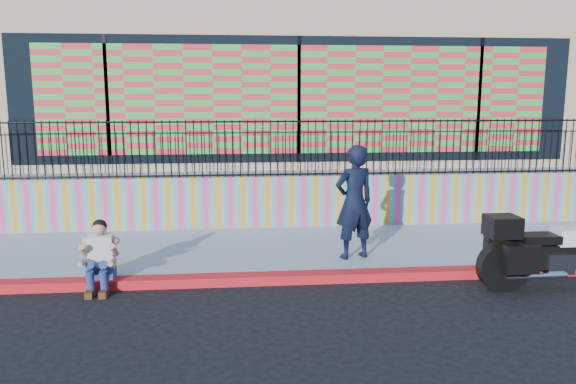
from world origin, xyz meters
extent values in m
plane|color=black|center=(0.00, 0.00, 0.00)|extent=(90.00, 90.00, 0.00)
cube|color=red|center=(0.00, 0.00, 0.07)|extent=(16.00, 0.30, 0.15)
cube|color=gray|center=(0.00, 1.65, 0.07)|extent=(16.00, 3.00, 0.15)
cube|color=#E93D83|center=(0.00, 3.25, 0.70)|extent=(16.00, 0.20, 1.10)
cube|color=gray|center=(0.00, 8.35, 0.62)|extent=(16.00, 10.00, 1.25)
cube|color=tan|center=(0.00, 8.15, 3.25)|extent=(14.00, 8.00, 4.00)
cube|color=black|center=(0.00, 4.13, 2.85)|extent=(12.60, 0.04, 2.80)
cube|color=red|center=(0.00, 4.10, 2.85)|extent=(11.48, 0.02, 2.40)
cylinder|color=black|center=(2.61, -0.66, 0.35)|extent=(0.70, 0.15, 0.70)
cube|color=black|center=(3.51, -0.66, 0.53)|extent=(1.01, 0.30, 0.36)
cube|color=silver|center=(3.46, -0.66, 0.42)|extent=(0.42, 0.36, 0.32)
cube|color=silver|center=(3.70, -0.66, 0.83)|extent=(0.58, 0.34, 0.25)
cube|color=black|center=(3.14, -0.66, 0.81)|extent=(0.58, 0.36, 0.13)
cube|color=black|center=(2.56, -0.66, 1.01)|extent=(0.47, 0.45, 0.32)
cube|color=black|center=(2.72, -0.98, 0.58)|extent=(0.51, 0.19, 0.42)
cube|color=black|center=(2.72, -0.34, 0.58)|extent=(0.51, 0.19, 0.42)
imported|color=black|center=(0.59, 0.78, 1.14)|extent=(0.83, 0.67, 1.98)
cube|color=navy|center=(-3.53, 0.08, 0.24)|extent=(0.36, 0.28, 0.18)
cube|color=silver|center=(-3.53, 0.04, 0.59)|extent=(0.38, 0.27, 0.54)
sphere|color=tan|center=(-3.53, 0.00, 0.95)|extent=(0.21, 0.21, 0.21)
cube|color=#472814|center=(-3.63, -0.36, 0.05)|extent=(0.11, 0.26, 0.10)
cube|color=#472814|center=(-3.43, -0.36, 0.05)|extent=(0.11, 0.26, 0.10)
camera|label=1|loc=(-1.45, -8.56, 2.97)|focal=35.00mm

